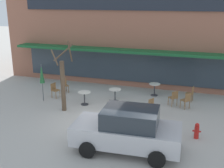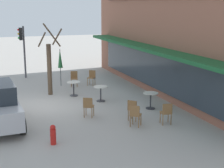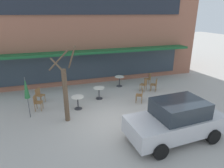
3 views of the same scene
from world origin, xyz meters
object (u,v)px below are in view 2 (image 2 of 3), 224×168
object	(u,v)px
cafe_chair_1	(133,109)
traffic_light_pole	(22,43)
cafe_table_by_tree	(74,86)
cafe_chair_5	(166,112)
cafe_table_near_wall	(101,91)
patio_umbrella_green_folded	(60,59)
cafe_chair_4	(74,77)
cafe_table_streetside	(151,98)
cafe_chair_3	(135,114)
cafe_chair_0	(92,77)
street_tree	(50,65)
cafe_chair_2	(88,106)
fire_hydrant	(53,135)

from	to	relation	value
cafe_chair_1	traffic_light_pole	distance (m)	11.19
cafe_table_by_tree	cafe_chair_5	world-z (taller)	cafe_chair_5
cafe_table_near_wall	patio_umbrella_green_folded	size ratio (longest dim) A/B	0.35
cafe_chair_1	cafe_chair_4	distance (m)	7.06
cafe_table_near_wall	cafe_table_streetside	xyz separation A→B (m)	(2.01, 1.76, 0.00)
traffic_light_pole	cafe_chair_1	bearing A→B (deg)	17.35
cafe_table_by_tree	cafe_table_streetside	bearing A→B (deg)	38.35
cafe_chair_4	cafe_chair_3	bearing A→B (deg)	4.06
traffic_light_pole	cafe_chair_5	bearing A→B (deg)	20.91
cafe_chair_0	street_tree	world-z (taller)	street_tree
cafe_chair_2	traffic_light_pole	distance (m)	9.79
cafe_chair_1	cafe_chair_5	bearing A→B (deg)	50.70
cafe_chair_2	patio_umbrella_green_folded	bearing A→B (deg)	178.93
cafe_table_near_wall	cafe_chair_1	world-z (taller)	cafe_chair_1
cafe_chair_1	traffic_light_pole	world-z (taller)	traffic_light_pole
fire_hydrant	cafe_chair_4	bearing A→B (deg)	161.47
cafe_table_streetside	cafe_chair_3	distance (m)	2.61
cafe_chair_1	cafe_chair_4	world-z (taller)	same
cafe_chair_3	patio_umbrella_green_folded	bearing A→B (deg)	-171.03
cafe_chair_5	cafe_chair_2	bearing A→B (deg)	-125.95
cafe_table_by_tree	fire_hydrant	distance (m)	6.57
cafe_chair_2	cafe_chair_3	distance (m)	2.24
cafe_chair_3	cafe_table_near_wall	bearing A→B (deg)	-178.56
cafe_chair_0	cafe_chair_5	xyz separation A→B (m)	(7.78, 0.78, 0.00)
cafe_chair_0	cafe_chair_3	distance (m)	7.62
cafe_chair_2	fire_hydrant	size ratio (longest dim) A/B	1.26
cafe_chair_2	cafe_chair_5	size ratio (longest dim) A/B	1.00
cafe_table_by_tree	cafe_table_near_wall	bearing A→B (deg)	34.06
cafe_table_streetside	cafe_chair_2	world-z (taller)	cafe_chair_2
cafe_table_near_wall	cafe_table_by_tree	distance (m)	1.81
cafe_table_near_wall	cafe_chair_3	world-z (taller)	cafe_chair_3
cafe_chair_5	fire_hydrant	size ratio (longest dim) A/B	1.26
fire_hydrant	cafe_chair_0	bearing A→B (deg)	154.95
cafe_chair_4	street_tree	distance (m)	2.47
cafe_chair_0	cafe_chair_1	bearing A→B (deg)	-2.43
cafe_table_near_wall	cafe_chair_1	size ratio (longest dim) A/B	0.85
patio_umbrella_green_folded	cafe_chair_4	distance (m)	1.37
cafe_table_near_wall	street_tree	distance (m)	3.24
cafe_table_streetside	patio_umbrella_green_folded	world-z (taller)	patio_umbrella_green_folded
cafe_chair_1	cafe_chair_2	size ratio (longest dim) A/B	1.00
street_tree	traffic_light_pole	world-z (taller)	street_tree
traffic_light_pole	fire_hydrant	xyz separation A→B (m)	(11.90, -0.27, -1.94)
patio_umbrella_green_folded	cafe_chair_0	bearing A→B (deg)	75.13
cafe_chair_1	cafe_chair_5	world-z (taller)	same
cafe_chair_3	street_tree	size ratio (longest dim) A/B	0.23
cafe_table_streetside	patio_umbrella_green_folded	distance (m)	6.83
cafe_table_by_tree	street_tree	bearing A→B (deg)	-122.80
patio_umbrella_green_folded	fire_hydrant	world-z (taller)	patio_umbrella_green_folded
cafe_chair_1	cafe_chair_3	bearing A→B (deg)	-17.13
patio_umbrella_green_folded	cafe_chair_4	bearing A→B (deg)	63.39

